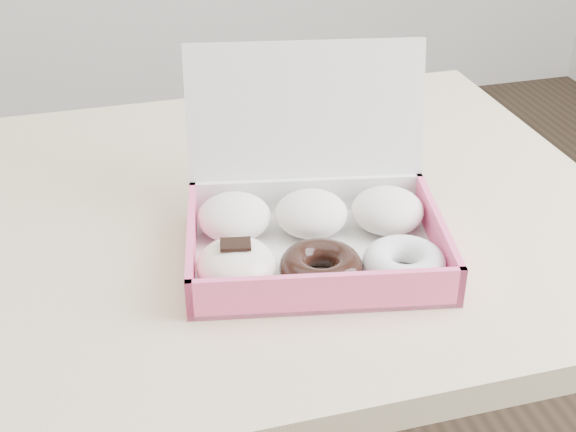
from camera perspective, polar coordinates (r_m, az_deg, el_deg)
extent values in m
cube|color=#C8B283|center=(1.09, -7.85, -0.97)|extent=(1.20, 0.80, 0.04)
cylinder|color=#C8B283|center=(1.71, 9.72, -3.04)|extent=(0.05, 0.05, 0.71)
cube|color=silver|center=(0.98, 1.97, -2.86)|extent=(0.34, 0.28, 0.01)
cube|color=#FA568C|center=(0.88, 2.78, -5.56)|extent=(0.30, 0.07, 0.05)
cube|color=silver|center=(1.06, 1.35, 1.41)|extent=(0.30, 0.07, 0.05)
cube|color=#FA568C|center=(0.96, -6.86, -2.12)|extent=(0.05, 0.22, 0.05)
cube|color=#FA568C|center=(0.99, 10.58, -1.35)|extent=(0.05, 0.22, 0.05)
cube|color=silver|center=(1.04, 1.28, 6.19)|extent=(0.31, 0.12, 0.22)
ellipsoid|color=white|center=(1.01, -3.85, -0.05)|extent=(0.11, 0.11, 0.05)
ellipsoid|color=white|center=(1.01, 1.67, 0.18)|extent=(0.11, 0.11, 0.05)
ellipsoid|color=white|center=(1.02, 7.09, 0.40)|extent=(0.11, 0.11, 0.05)
ellipsoid|color=#F3DFC5|center=(0.92, -3.70, -3.47)|extent=(0.11, 0.11, 0.05)
cube|color=black|center=(0.90, -3.76, -2.01)|extent=(0.04, 0.03, 0.00)
torus|color=black|center=(0.93, 2.36, -3.66)|extent=(0.11, 0.11, 0.03)
torus|color=white|center=(0.94, 8.25, -3.35)|extent=(0.11, 0.11, 0.03)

